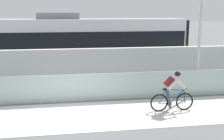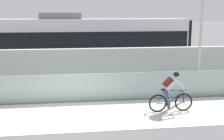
% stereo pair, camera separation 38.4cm
% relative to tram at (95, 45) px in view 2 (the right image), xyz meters
% --- Properties ---
extents(ground_plane, '(200.00, 200.00, 0.00)m').
position_rel_tram_xyz_m(ground_plane, '(-1.34, -6.85, -1.89)').
color(ground_plane, slate).
extents(bike_path_deck, '(32.00, 3.20, 0.01)m').
position_rel_tram_xyz_m(bike_path_deck, '(-1.34, -6.85, -1.89)').
color(bike_path_deck, silver).
rests_on(bike_path_deck, ground).
extents(glass_parapet, '(32.00, 0.05, 1.22)m').
position_rel_tram_xyz_m(glass_parapet, '(-1.34, -5.00, -1.28)').
color(glass_parapet, '#ADC6C1').
rests_on(glass_parapet, ground).
extents(concrete_barrier_wall, '(32.00, 0.36, 2.09)m').
position_rel_tram_xyz_m(concrete_barrier_wall, '(-1.34, -3.20, -0.85)').
color(concrete_barrier_wall, silver).
rests_on(concrete_barrier_wall, ground).
extents(tram_rail_near, '(32.00, 0.08, 0.01)m').
position_rel_tram_xyz_m(tram_rail_near, '(-1.34, -0.72, -1.89)').
color(tram_rail_near, '#595654').
rests_on(tram_rail_near, ground).
extents(tram_rail_far, '(32.00, 0.08, 0.01)m').
position_rel_tram_xyz_m(tram_rail_far, '(-1.34, 0.72, -1.89)').
color(tram_rail_far, '#595654').
rests_on(tram_rail_far, ground).
extents(tram, '(11.06, 2.54, 3.81)m').
position_rel_tram_xyz_m(tram, '(0.00, 0.00, 0.00)').
color(tram, silver).
rests_on(tram, ground).
extents(cyclist_on_bike, '(1.77, 0.58, 1.61)m').
position_rel_tram_xyz_m(cyclist_on_bike, '(2.50, -6.85, -1.09)').
color(cyclist_on_bike, black).
rests_on(cyclist_on_bike, ground).
extents(lamp_post_antenna, '(0.28, 0.28, 5.20)m').
position_rel_tram_xyz_m(lamp_post_antenna, '(4.55, -4.70, 1.40)').
color(lamp_post_antenna, gray).
rests_on(lamp_post_antenna, ground).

